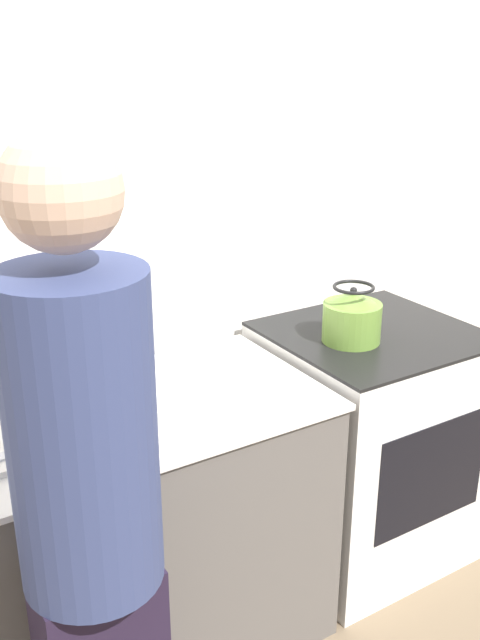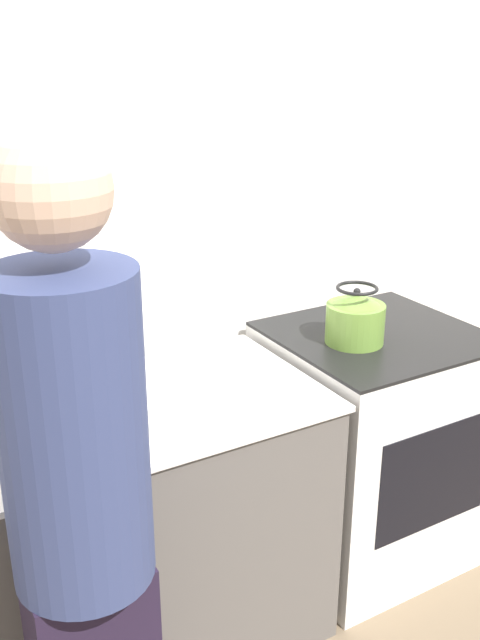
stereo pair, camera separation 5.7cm
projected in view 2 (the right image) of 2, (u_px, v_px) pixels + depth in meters
name	position (u px, v px, depth m)	size (l,w,h in m)	color
wall_back	(127.00, 235.00, 2.40)	(8.00, 0.05, 2.60)	white
counter	(79.00, 551.00, 2.19)	(1.57, 0.66, 0.89)	#5B5651
oven	(370.00, 444.00, 2.74)	(0.72, 0.68, 0.92)	silver
person	(79.00, 508.00, 1.51)	(0.34, 0.58, 1.77)	black
cutting_board	(6.00, 450.00, 1.88)	(0.28, 0.19, 0.02)	silver
kettle	(355.00, 319.00, 2.47)	(0.21, 0.21, 0.21)	olive
bowl_prep	(62.00, 381.00, 2.22)	(0.15, 0.15, 0.06)	silver
bowl_mixing	(148.00, 411.00, 2.02)	(0.17, 0.17, 0.09)	silver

